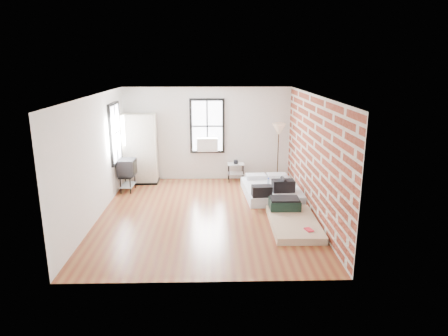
{
  "coord_description": "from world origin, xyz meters",
  "views": [
    {
      "loc": [
        0.2,
        -8.88,
        3.53
      ],
      "look_at": [
        0.43,
        0.3,
        1.06
      ],
      "focal_mm": 32.0,
      "sensor_mm": 36.0,
      "label": 1
    }
  ],
  "objects_px": {
    "mattress_bare": "(292,218)",
    "side_table": "(236,167)",
    "tv_stand": "(127,169)",
    "wardrobe": "(139,149)",
    "mattress_main": "(271,190)",
    "floor_lamp": "(279,132)"
  },
  "relations": [
    {
      "from": "tv_stand",
      "to": "side_table",
      "type": "bearing_deg",
      "value": 18.27
    },
    {
      "from": "mattress_bare",
      "to": "wardrobe",
      "type": "xyz_separation_m",
      "value": [
        -3.93,
        3.24,
        0.9
      ]
    },
    {
      "from": "mattress_main",
      "to": "mattress_bare",
      "type": "xyz_separation_m",
      "value": [
        0.18,
        -1.93,
        -0.05
      ]
    },
    {
      "from": "side_table",
      "to": "tv_stand",
      "type": "height_order",
      "value": "tv_stand"
    },
    {
      "from": "wardrobe",
      "to": "side_table",
      "type": "xyz_separation_m",
      "value": [
        2.85,
        0.07,
        -0.59
      ]
    },
    {
      "from": "wardrobe",
      "to": "floor_lamp",
      "type": "xyz_separation_m",
      "value": [
        4.1,
        -0.0,
        0.49
      ]
    },
    {
      "from": "mattress_main",
      "to": "floor_lamp",
      "type": "distance_m",
      "value": 1.91
    },
    {
      "from": "floor_lamp",
      "to": "tv_stand",
      "type": "bearing_deg",
      "value": -169.51
    },
    {
      "from": "side_table",
      "to": "floor_lamp",
      "type": "height_order",
      "value": "floor_lamp"
    },
    {
      "from": "side_table",
      "to": "floor_lamp",
      "type": "relative_size",
      "value": 0.37
    },
    {
      "from": "mattress_bare",
      "to": "floor_lamp",
      "type": "relative_size",
      "value": 1.1
    },
    {
      "from": "mattress_main",
      "to": "side_table",
      "type": "relative_size",
      "value": 3.15
    },
    {
      "from": "mattress_main",
      "to": "mattress_bare",
      "type": "relative_size",
      "value": 1.05
    },
    {
      "from": "mattress_bare",
      "to": "side_table",
      "type": "relative_size",
      "value": 3.0
    },
    {
      "from": "side_table",
      "to": "floor_lamp",
      "type": "distance_m",
      "value": 1.65
    },
    {
      "from": "floor_lamp",
      "to": "mattress_bare",
      "type": "bearing_deg",
      "value": -93.12
    },
    {
      "from": "wardrobe",
      "to": "tv_stand",
      "type": "xyz_separation_m",
      "value": [
        -0.21,
        -0.8,
        -0.37
      ]
    },
    {
      "from": "side_table",
      "to": "tv_stand",
      "type": "bearing_deg",
      "value": -164.17
    },
    {
      "from": "mattress_bare",
      "to": "mattress_main",
      "type": "bearing_deg",
      "value": 96.04
    },
    {
      "from": "mattress_main",
      "to": "wardrobe",
      "type": "distance_m",
      "value": 4.06
    },
    {
      "from": "wardrobe",
      "to": "tv_stand",
      "type": "relative_size",
      "value": 2.25
    },
    {
      "from": "wardrobe",
      "to": "side_table",
      "type": "bearing_deg",
      "value": 0.19
    }
  ]
}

